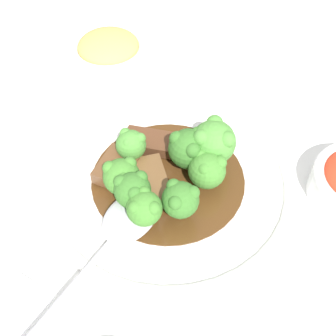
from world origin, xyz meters
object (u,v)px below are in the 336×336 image
broccoli_floret_3 (180,199)px  side_bowl_appetizer (109,55)px  broccoli_floret_1 (133,190)px  broccoli_floret_5 (144,208)px  broccoli_floret_4 (189,148)px  serving_spoon (120,230)px  broccoli_floret_2 (213,141)px  broccoli_floret_6 (131,144)px  beef_strip_0 (157,143)px  broccoli_floret_0 (207,170)px  main_plate (168,182)px  beef_strip_2 (150,181)px  beef_strip_1 (117,168)px  broccoli_floret_7 (122,176)px

broccoli_floret_3 → side_bowl_appetizer: bearing=-135.1°
broccoli_floret_1 → broccoli_floret_5: broccoli_floret_1 is taller
broccoli_floret_4 → serving_spoon: broccoli_floret_4 is taller
broccoli_floret_2 → broccoli_floret_6: bearing=-67.7°
beef_strip_0 → broccoli_floret_0: size_ratio=1.88×
beef_strip_0 → broccoli_floret_2: size_ratio=1.43×
main_plate → broccoli_floret_6: bearing=-97.6°
beef_strip_2 → broccoli_floret_3: broccoli_floret_3 is taller
beef_strip_1 → beef_strip_2: (0.00, 0.04, -0.00)m
broccoli_floret_0 → broccoli_floret_6: (0.00, -0.09, 0.00)m
main_plate → broccoli_floret_5: (0.07, 0.01, 0.04)m
beef_strip_0 → beef_strip_1: (0.05, -0.02, 0.00)m
beef_strip_2 → broccoli_floret_0: size_ratio=1.67×
broccoli_floret_4 → side_bowl_appetizer: bearing=-126.3°
main_plate → broccoli_floret_2: broccoli_floret_2 is taller
broccoli_floret_4 → broccoli_floret_5: 0.09m
broccoli_floret_0 → broccoli_floret_7: size_ratio=1.00×
beef_strip_2 → broccoli_floret_1: (0.03, -0.00, 0.02)m
broccoli_floret_5 → side_bowl_appetizer: size_ratio=0.44×
main_plate → serving_spoon: (0.09, -0.01, 0.02)m
broccoli_floret_1 → side_bowl_appetizer: 0.25m
broccoli_floret_0 → broccoli_floret_3: size_ratio=0.97×
beef_strip_2 → broccoli_floret_5: (0.05, 0.02, 0.02)m
broccoli_floret_3 → broccoli_floret_4: bearing=-163.6°
beef_strip_1 → beef_strip_2: beef_strip_1 is taller
beef_strip_1 → serving_spoon: (0.07, 0.04, -0.00)m
broccoli_floret_5 → broccoli_floret_7: bearing=-124.9°
main_plate → broccoli_floret_6: (-0.01, -0.05, 0.03)m
beef_strip_2 → broccoli_floret_1: size_ratio=1.51×
beef_strip_1 → broccoli_floret_1: (0.03, 0.04, 0.02)m
beef_strip_1 → broccoli_floret_5: 0.08m
beef_strip_0 → beef_strip_2: (0.05, 0.02, -0.00)m
broccoli_floret_4 → broccoli_floret_6: broccoli_floret_4 is taller
broccoli_floret_7 → broccoli_floret_3: bearing=87.9°
broccoli_floret_0 → broccoli_floret_5: 0.08m
beef_strip_1 → broccoli_floret_7: broccoli_floret_7 is taller
beef_strip_0 → beef_strip_2: size_ratio=1.13×
broccoli_floret_1 → broccoli_floret_4: (-0.08, 0.03, -0.00)m
broccoli_floret_4 → broccoli_floret_5: (0.09, -0.01, 0.00)m
broccoli_floret_4 → broccoli_floret_2: bearing=125.0°
broccoli_floret_6 → serving_spoon: size_ratio=0.16×
beef_strip_2 → broccoli_floret_5: size_ratio=1.55×
beef_strip_0 → broccoli_floret_1: (0.09, 0.01, 0.02)m
broccoli_floret_3 → broccoli_floret_5: 0.04m
broccoli_floret_1 → broccoli_floret_3: broccoli_floret_1 is taller
broccoli_floret_3 → side_bowl_appetizer: (-0.19, -0.19, -0.02)m
broccoli_floret_1 → broccoli_floret_6: size_ratio=1.18×
broccoli_floret_4 → broccoli_floret_5: size_ratio=1.06×
broccoli_floret_6 → broccoli_floret_7: broccoli_floret_7 is taller
broccoli_floret_0 → broccoli_floret_4: (-0.02, -0.03, 0.00)m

